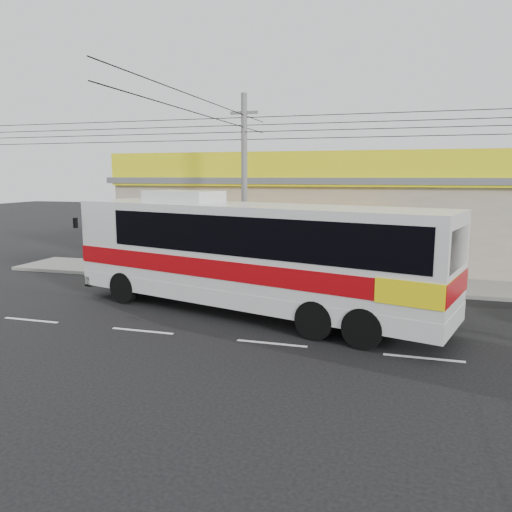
{
  "coord_description": "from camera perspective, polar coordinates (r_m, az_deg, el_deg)",
  "views": [
    {
      "loc": [
        3.29,
        -15.34,
        4.62
      ],
      "look_at": [
        -1.77,
        2.0,
        1.68
      ],
      "focal_mm": 35.0,
      "sensor_mm": 36.0,
      "label": 1
    }
  ],
  "objects": [
    {
      "name": "motorbike_red",
      "position": [
        22.07,
        -6.17,
        -1.31
      ],
      "size": [
        1.8,
        1.18,
        0.89
      ],
      "primitive_type": "imported",
      "rotation": [
        0.0,
        0.0,
        1.95
      ],
      "color": "#9C1A0B",
      "rests_on": "sidewalk"
    },
    {
      "name": "motorbike_dark",
      "position": [
        23.08,
        -11.84,
        -0.61
      ],
      "size": [
        2.05,
        1.28,
        1.19
      ],
      "primitive_type": "imported",
      "rotation": [
        0.0,
        0.0,
        1.18
      ],
      "color": "black",
      "rests_on": "sidewalk"
    },
    {
      "name": "coach_bus",
      "position": [
        16.37,
        -0.29,
        0.65
      ],
      "size": [
        13.43,
        6.34,
        4.06
      ],
      "rotation": [
        0.0,
        0.0,
        -0.28
      ],
      "color": "silver",
      "rests_on": "ground"
    },
    {
      "name": "utility_pole",
      "position": [
        21.76,
        -1.36,
        14.49
      ],
      "size": [
        34.0,
        14.0,
        8.01
      ],
      "color": "slate",
      "rests_on": "ground"
    },
    {
      "name": "storefront_building",
      "position": [
        27.18,
        9.27,
        4.23
      ],
      "size": [
        22.6,
        9.2,
        5.7
      ],
      "color": "#9F9280",
      "rests_on": "ground"
    },
    {
      "name": "lane_markings",
      "position": [
        14.04,
        1.82,
        -9.97
      ],
      "size": [
        50.0,
        0.12,
        0.01
      ],
      "primitive_type": null,
      "color": "silver",
      "rests_on": "ground"
    },
    {
      "name": "sidewalk",
      "position": [
        22.07,
        7.35,
        -2.72
      ],
      "size": [
        30.0,
        3.2,
        0.15
      ],
      "primitive_type": "cube",
      "color": "gray",
      "rests_on": "ground"
    },
    {
      "name": "ground",
      "position": [
        16.36,
        4.02,
        -7.18
      ],
      "size": [
        120.0,
        120.0,
        0.0
      ],
      "primitive_type": "plane",
      "color": "black",
      "rests_on": "ground"
    }
  ]
}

